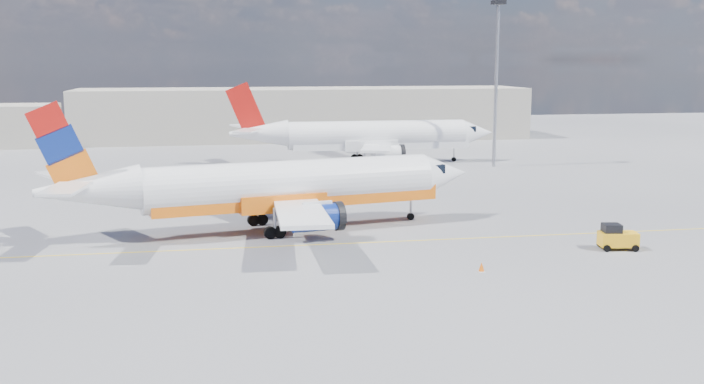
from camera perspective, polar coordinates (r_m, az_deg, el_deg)
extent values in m
plane|color=#5A5A5F|center=(51.07, 0.96, -4.50)|extent=(240.00, 240.00, 0.00)
cube|color=yellow|center=(53.93, 0.34, -3.73)|extent=(70.00, 0.15, 0.01)
cube|color=#BBB2A1|center=(124.74, -3.47, 5.71)|extent=(70.00, 14.00, 8.00)
cylinder|color=white|center=(57.65, -4.46, 0.67)|extent=(21.75, 7.52, 3.33)
cone|color=white|center=(62.54, 6.74, 1.34)|extent=(4.49, 4.03, 3.33)
cone|color=white|center=(55.16, -18.68, 0.15)|extent=(7.34, 4.45, 3.16)
cube|color=black|center=(61.83, 5.63, 1.77)|extent=(2.08, 2.53, 0.68)
cube|color=orange|center=(57.98, -3.98, -0.40)|extent=(21.64, 6.95, 1.17)
cube|color=white|center=(63.91, -7.53, 0.70)|extent=(7.87, 11.95, 0.79)
cube|color=white|center=(50.93, -3.74, -1.51)|extent=(3.66, 11.87, 0.79)
cylinder|color=navy|center=(62.24, -5.21, -0.36)|extent=(3.82, 2.52, 1.86)
cylinder|color=navy|center=(54.00, -2.56, -1.87)|extent=(3.82, 2.52, 1.86)
cylinder|color=black|center=(62.69, -3.84, -0.27)|extent=(0.89, 2.11, 2.05)
cylinder|color=black|center=(54.52, -1.00, -1.75)|extent=(0.89, 2.11, 2.05)
cube|color=orange|center=(54.73, -20.38, 3.14)|extent=(4.56, 1.20, 6.11)
cube|color=white|center=(58.12, -20.33, 1.15)|extent=(4.28, 5.32, 0.18)
cube|color=white|center=(51.93, -20.14, 0.21)|extent=(2.70, 5.11, 0.18)
cylinder|color=#94939B|center=(61.59, 4.29, -0.92)|extent=(0.21, 0.21, 2.05)
cylinder|color=black|center=(61.77, 4.28, -1.78)|extent=(0.58, 0.34, 0.55)
cylinder|color=black|center=(59.89, -6.88, -2.03)|extent=(0.94, 0.54, 0.88)
cylinder|color=black|center=(55.46, -5.63, -2.94)|extent=(0.94, 0.54, 0.88)
cylinder|color=white|center=(94.92, 1.80, 4.21)|extent=(21.55, 3.38, 3.33)
cone|color=white|center=(98.38, 9.09, 4.29)|extent=(3.92, 3.34, 3.33)
cone|color=white|center=(92.96, -6.81, 4.25)|extent=(6.86, 3.18, 3.16)
cube|color=black|center=(97.89, 8.34, 4.59)|extent=(1.67, 2.26, 0.69)
cube|color=white|center=(95.14, 2.09, 3.54)|extent=(21.55, 2.79, 1.17)
cube|color=white|center=(101.41, 0.17, 4.06)|extent=(5.91, 12.16, 0.79)
cube|color=white|center=(88.04, 1.80, 3.21)|extent=(5.86, 12.16, 0.79)
cylinder|color=white|center=(99.50, 1.54, 3.41)|extent=(3.53, 1.87, 1.86)
cylinder|color=white|center=(90.95, 2.68, 2.82)|extent=(3.53, 1.87, 1.86)
cylinder|color=black|center=(99.83, 2.42, 3.43)|extent=(0.49, 2.06, 2.06)
cylinder|color=black|center=(91.31, 3.64, 2.84)|extent=(0.49, 2.06, 2.06)
cube|color=#B6120E|center=(92.65, -7.75, 6.06)|extent=(4.60, 0.30, 6.11)
cube|color=white|center=(95.94, -7.81, 4.77)|extent=(3.57, 5.32, 0.18)
cube|color=white|center=(89.71, -7.63, 4.44)|extent=(3.55, 5.32, 0.18)
cylinder|color=#94939B|center=(97.68, 7.43, 2.93)|extent=(0.18, 0.18, 2.06)
cylinder|color=black|center=(97.80, 7.42, 2.38)|extent=(0.55, 0.24, 0.55)
cylinder|color=black|center=(97.16, 0.37, 2.51)|extent=(0.88, 0.37, 0.88)
cylinder|color=black|center=(92.59, 0.91, 2.16)|extent=(0.88, 0.37, 0.88)
cylinder|color=black|center=(55.32, 17.62, -3.61)|extent=(0.49, 0.26, 0.47)
cylinder|color=black|center=(54.11, 18.05, -3.92)|extent=(0.49, 0.26, 0.47)
cylinder|color=black|center=(55.93, 19.45, -3.56)|extent=(0.49, 0.26, 0.47)
cylinder|color=black|center=(54.73, 19.92, -3.87)|extent=(0.49, 0.26, 0.47)
cube|color=yellow|center=(54.91, 18.79, -3.26)|extent=(2.62, 1.70, 0.94)
cube|color=black|center=(54.60, 18.37, -2.50)|extent=(1.30, 1.30, 0.56)
cube|color=white|center=(47.41, 9.39, -5.72)|extent=(0.41, 0.41, 0.04)
cone|color=#E85B09|center=(47.34, 9.40, -5.38)|extent=(0.35, 0.35, 0.54)
cylinder|color=#94939B|center=(93.03, 10.43, 7.51)|extent=(0.41, 0.41, 18.60)
cube|color=black|center=(93.20, 10.61, 13.41)|extent=(1.40, 1.40, 0.47)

